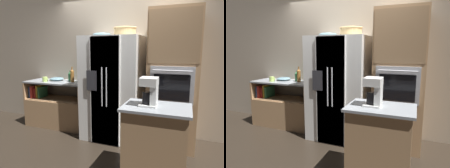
{
  "view_description": "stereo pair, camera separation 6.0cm",
  "coord_description": "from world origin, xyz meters",
  "views": [
    {
      "loc": [
        1.17,
        -3.15,
        1.55
      ],
      "look_at": [
        -0.02,
        -0.02,
        0.98
      ],
      "focal_mm": 32.0,
      "sensor_mm": 36.0,
      "label": 1
    },
    {
      "loc": [
        1.23,
        -3.13,
        1.55
      ],
      "look_at": [
        -0.02,
        -0.02,
        0.98
      ],
      "focal_mm": 32.0,
      "sensor_mm": 36.0,
      "label": 2
    }
  ],
  "objects": [
    {
      "name": "ground_plane",
      "position": [
        0.0,
        0.0,
        0.0
      ],
      "size": [
        20.0,
        20.0,
        0.0
      ],
      "primitive_type": "plane",
      "color": "black"
    },
    {
      "name": "wall_back",
      "position": [
        0.0,
        0.49,
        1.4
      ],
      "size": [
        12.0,
        0.06,
        2.8
      ],
      "color": "tan",
      "rests_on": "ground_plane"
    },
    {
      "name": "counter_left",
      "position": [
        -1.28,
        0.18,
        0.34
      ],
      "size": [
        1.3,
        0.56,
        0.93
      ],
      "color": "#A87F56",
      "rests_on": "ground_plane"
    },
    {
      "name": "refrigerator",
      "position": [
        -0.03,
        0.07,
        0.89
      ],
      "size": [
        0.99,
        0.8,
        1.78
      ],
      "color": "white",
      "rests_on": "ground_plane"
    },
    {
      "name": "wall_oven",
      "position": [
        0.97,
        0.12,
        1.08
      ],
      "size": [
        0.75,
        0.74,
        2.16
      ],
      "color": "#A87F56",
      "rests_on": "ground_plane"
    },
    {
      "name": "island_counter",
      "position": [
        0.87,
        -0.92,
        0.46
      ],
      "size": [
        0.76,
        0.55,
        0.92
      ],
      "color": "#A87F56",
      "rests_on": "ground_plane"
    },
    {
      "name": "wicker_basket",
      "position": [
        0.18,
        0.06,
        1.85
      ],
      "size": [
        0.38,
        0.38,
        0.14
      ],
      "color": "tan",
      "rests_on": "refrigerator"
    },
    {
      "name": "fruit_bowl",
      "position": [
        -0.23,
        0.06,
        1.81
      ],
      "size": [
        0.31,
        0.31,
        0.07
      ],
      "color": "#668C99",
      "rests_on": "refrigerator"
    },
    {
      "name": "bottle_tall",
      "position": [
        -1.03,
        0.28,
        1.03
      ],
      "size": [
        0.08,
        0.08,
        0.22
      ],
      "color": "#33723F",
      "rests_on": "counter_left"
    },
    {
      "name": "bottle_short",
      "position": [
        -0.94,
        0.21,
        1.06
      ],
      "size": [
        0.07,
        0.07,
        0.3
      ],
      "color": "brown",
      "rests_on": "counter_left"
    },
    {
      "name": "mug",
      "position": [
        -1.48,
        0.06,
        0.97
      ],
      "size": [
        0.13,
        0.1,
        0.09
      ],
      "color": "#B2D166",
      "rests_on": "counter_left"
    },
    {
      "name": "mixing_bowl",
      "position": [
        -1.35,
        0.27,
        0.96
      ],
      "size": [
        0.29,
        0.29,
        0.07
      ],
      "color": "#668C99",
      "rests_on": "counter_left"
    },
    {
      "name": "coffee_maker",
      "position": [
        0.8,
        -0.93,
        1.1
      ],
      "size": [
        0.19,
        0.21,
        0.33
      ],
      "color": "white",
      "rests_on": "island_counter"
    }
  ]
}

